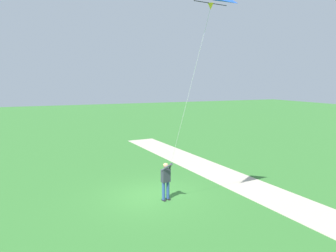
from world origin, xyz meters
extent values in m
plane|color=#33702D|center=(0.00, 0.00, 0.00)|extent=(120.00, 120.00, 0.00)
cube|color=#B7AD99|center=(-5.13, 2.00, 0.01)|extent=(4.89, 32.09, 0.02)
cube|color=#232328|center=(-0.47, 0.66, 0.03)|extent=(0.16, 0.26, 0.06)
cylinder|color=#2D4C8E|center=(-0.46, 0.64, 0.45)|extent=(0.14, 0.14, 0.82)
cube|color=#232328|center=(-0.23, 0.71, 0.03)|extent=(0.16, 0.26, 0.06)
cylinder|color=#2D4C8E|center=(-0.23, 0.69, 0.45)|extent=(0.14, 0.14, 0.82)
cube|color=#333842|center=(-0.35, 0.66, 1.16)|extent=(0.44, 0.30, 0.60)
sphere|color=tan|center=(-0.35, 0.66, 1.62)|extent=(0.22, 0.22, 0.22)
ellipsoid|color=tan|center=(-0.34, 0.65, 1.66)|extent=(0.27, 0.27, 0.13)
cylinder|color=#333842|center=(-0.48, 0.86, 1.61)|extent=(0.24, 0.56, 0.43)
cylinder|color=#333842|center=(-0.31, 0.90, 1.61)|extent=(0.44, 0.48, 0.43)
sphere|color=tan|center=(-0.43, 1.03, 1.74)|extent=(0.10, 0.10, 0.10)
cone|color=yellow|center=(-0.94, 3.35, 7.97)|extent=(0.23, 0.23, 0.22)
cylinder|color=black|center=(-0.94, 3.35, 8.08)|extent=(1.43, 0.22, 0.02)
cylinder|color=silver|center=(-0.68, 2.19, 4.83)|extent=(0.52, 2.33, 6.19)
camera|label=1|loc=(4.94, 13.34, 5.40)|focal=33.66mm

